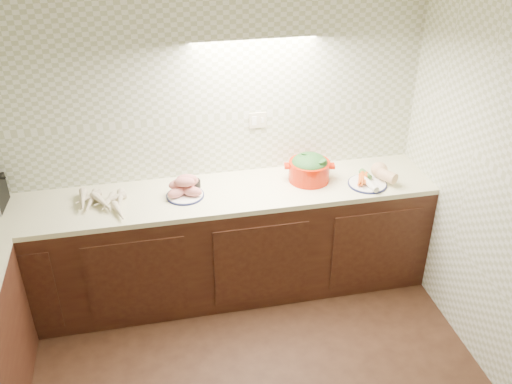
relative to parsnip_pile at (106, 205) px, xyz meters
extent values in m
cube|color=white|center=(0.61, -1.44, 1.64)|extent=(3.60, 3.60, 0.05)
cube|color=#A9B18D|center=(0.61, 0.33, 0.37)|extent=(3.60, 0.05, 2.60)
cube|color=beige|center=(1.16, 0.34, 0.39)|extent=(0.13, 0.01, 0.12)
cube|color=black|center=(0.61, 0.06, -0.50)|extent=(3.60, 0.60, 0.86)
cube|color=#ECEAB8|center=(0.61, 0.06, -0.05)|extent=(3.60, 0.60, 0.04)
cone|color=beige|center=(0.04, -0.02, 0.00)|extent=(0.23, 0.20, 0.06)
cone|color=beige|center=(0.11, 0.03, -0.01)|extent=(0.08, 0.22, 0.05)
cone|color=beige|center=(-0.06, 0.03, 0.00)|extent=(0.19, 0.22, 0.06)
cone|color=beige|center=(-0.02, 0.01, -0.01)|extent=(0.08, 0.25, 0.05)
cone|color=beige|center=(-0.10, -0.01, -0.01)|extent=(0.26, 0.16, 0.05)
cone|color=beige|center=(-0.05, -0.03, -0.01)|extent=(0.13, 0.24, 0.05)
cone|color=beige|center=(0.01, -0.08, 0.00)|extent=(0.06, 0.21, 0.06)
cone|color=beige|center=(-0.02, 0.09, 0.01)|extent=(0.12, 0.22, 0.05)
cone|color=beige|center=(0.01, -0.04, 0.01)|extent=(0.14, 0.24, 0.05)
cone|color=beige|center=(0.08, 0.05, 0.02)|extent=(0.14, 0.22, 0.05)
cylinder|color=#121742|center=(0.56, 0.05, -0.03)|extent=(0.27, 0.27, 0.01)
cylinder|color=white|center=(0.56, 0.05, -0.02)|extent=(0.26, 0.26, 0.02)
ellipsoid|color=#CD766C|center=(0.50, 0.03, 0.02)|extent=(0.15, 0.08, 0.07)
ellipsoid|color=#CD766C|center=(0.61, 0.02, 0.02)|extent=(0.15, 0.08, 0.07)
ellipsoid|color=#CD766C|center=(0.56, 0.10, 0.02)|extent=(0.15, 0.08, 0.07)
ellipsoid|color=#CD766C|center=(0.52, 0.08, 0.06)|extent=(0.15, 0.08, 0.07)
ellipsoid|color=#CD766C|center=(0.60, 0.09, 0.06)|extent=(0.15, 0.08, 0.07)
ellipsoid|color=#CD766C|center=(0.56, 0.04, 0.09)|extent=(0.15, 0.08, 0.07)
ellipsoid|color=#CD766C|center=(0.58, 0.07, 0.10)|extent=(0.15, 0.08, 0.07)
cylinder|color=black|center=(0.62, 0.18, -0.01)|extent=(0.14, 0.14, 0.05)
sphere|color=maroon|center=(0.60, 0.18, 0.03)|extent=(0.07, 0.07, 0.07)
sphere|color=white|center=(0.65, 0.19, 0.03)|extent=(0.04, 0.04, 0.04)
cylinder|color=red|center=(1.50, 0.10, 0.05)|extent=(0.37, 0.37, 0.15)
cube|color=red|center=(1.34, 0.14, 0.09)|extent=(0.05, 0.07, 0.02)
cube|color=red|center=(1.67, 0.07, 0.09)|extent=(0.05, 0.07, 0.02)
ellipsoid|color=#2F6C2B|center=(1.50, 0.10, 0.11)|extent=(0.28, 0.28, 0.15)
cylinder|color=#121742|center=(1.91, -0.06, -0.03)|extent=(0.29, 0.29, 0.01)
cylinder|color=white|center=(1.91, -0.06, -0.02)|extent=(0.28, 0.28, 0.02)
cone|color=#DA4B19|center=(1.90, -0.03, 0.00)|extent=(0.12, 0.16, 0.03)
cone|color=#DA4B19|center=(1.90, -0.04, 0.00)|extent=(0.11, 0.16, 0.03)
cone|color=#DA4B19|center=(1.88, -0.03, 0.00)|extent=(0.11, 0.16, 0.03)
cone|color=#DA4B19|center=(1.87, -0.06, 0.02)|extent=(0.10, 0.16, 0.03)
cone|color=#DA4B19|center=(1.86, -0.04, 0.02)|extent=(0.09, 0.17, 0.03)
cone|color=#DA4B19|center=(1.86, -0.06, 0.02)|extent=(0.10, 0.17, 0.03)
cylinder|color=white|center=(1.90, -0.12, 0.01)|extent=(0.08, 0.19, 0.05)
cylinder|color=#3D722F|center=(1.93, 0.02, 0.01)|extent=(0.07, 0.12, 0.05)
camera|label=1|loc=(0.33, -3.52, 2.09)|focal=40.00mm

